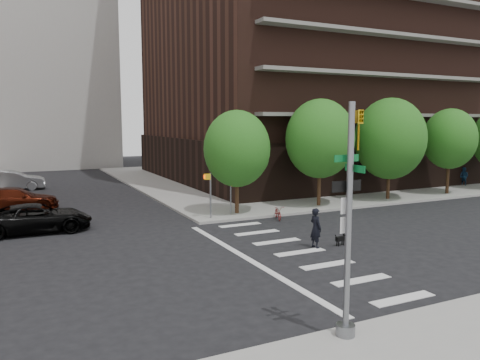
{
  "coord_description": "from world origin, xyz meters",
  "views": [
    {
      "loc": [
        -7.98,
        -16.68,
        5.67
      ],
      "look_at": [
        3.0,
        6.0,
        2.5
      ],
      "focal_mm": 35.0,
      "sensor_mm": 36.0,
      "label": 1
    }
  ],
  "objects": [
    {
      "name": "ground",
      "position": [
        0.0,
        0.0,
        0.0
      ],
      "size": [
        120.0,
        120.0,
        0.0
      ],
      "primitive_type": "plane",
      "color": "black",
      "rests_on": "ground"
    },
    {
      "name": "sidewalk_ne",
      "position": [
        20.5,
        23.5,
        0.07
      ],
      "size": [
        39.0,
        33.0,
        0.15
      ],
      "primitive_type": "cube",
      "color": "gray",
      "rests_on": "ground"
    },
    {
      "name": "crosswalk",
      "position": [
        2.21,
        -0.0,
        0.01
      ],
      "size": [
        3.85,
        13.0,
        0.01
      ],
      "color": "silver",
      "rests_on": "ground"
    },
    {
      "name": "tree_a",
      "position": [
        4.0,
        8.5,
        4.04
      ],
      "size": [
        4.0,
        4.0,
        5.9
      ],
      "color": "#301E11",
      "rests_on": "sidewalk_ne"
    },
    {
      "name": "tree_b",
      "position": [
        10.0,
        8.5,
        4.54
      ],
      "size": [
        4.5,
        4.5,
        6.65
      ],
      "color": "#301E11",
      "rests_on": "sidewalk_ne"
    },
    {
      "name": "tree_c",
      "position": [
        16.0,
        8.5,
        4.45
      ],
      "size": [
        5.0,
        5.0,
        6.8
      ],
      "color": "#301E11",
      "rests_on": "sidewalk_ne"
    },
    {
      "name": "tree_d",
      "position": [
        22.0,
        8.5,
        4.34
      ],
      "size": [
        4.0,
        4.0,
        6.2
      ],
      "color": "#301E11",
      "rests_on": "sidewalk_ne"
    },
    {
      "name": "traffic_signal",
      "position": [
        -0.47,
        -7.49,
        2.7
      ],
      "size": [
        0.9,
        0.75,
        6.0
      ],
      "color": "slate",
      "rests_on": "sidewalk_s"
    },
    {
      "name": "pedestrian_signal",
      "position": [
        2.32,
        7.92,
        1.85
      ],
      "size": [
        2.18,
        0.67,
        2.6
      ],
      "color": "slate",
      "rests_on": "sidewalk_ne"
    },
    {
      "name": "parked_car_black",
      "position": [
        -7.1,
        9.0,
        0.74
      ],
      "size": [
        2.58,
        5.39,
        1.48
      ],
      "primitive_type": "imported",
      "rotation": [
        0.0,
        0.0,
        1.55
      ],
      "color": "black",
      "rests_on": "ground"
    },
    {
      "name": "parked_car_maroon",
      "position": [
        -8.05,
        16.0,
        0.74
      ],
      "size": [
        2.52,
        5.29,
        1.49
      ],
      "primitive_type": "imported",
      "rotation": [
        0.0,
        0.0,
        1.48
      ],
      "color": "#390F06",
      "rests_on": "ground"
    },
    {
      "name": "parked_car_silver",
      "position": [
        -8.2,
        25.96,
        0.82
      ],
      "size": [
        1.89,
        5.01,
        1.63
      ],
      "primitive_type": "imported",
      "rotation": [
        0.0,
        0.0,
        1.54
      ],
      "color": "gray",
      "rests_on": "ground"
    },
    {
      "name": "scooter",
      "position": [
        5.66,
        6.4,
        0.4
      ],
      "size": [
        1.01,
        1.61,
        0.8
      ],
      "primitive_type": "imported",
      "rotation": [
        0.0,
        0.0,
        -0.34
      ],
      "color": "maroon",
      "rests_on": "ground"
    },
    {
      "name": "dog_walker",
      "position": [
        4.04,
        0.34,
        0.91
      ],
      "size": [
        0.69,
        0.48,
        1.82
      ],
      "primitive_type": "imported",
      "rotation": [
        0.0,
        0.0,
        1.65
      ],
      "color": "black",
      "rests_on": "ground"
    },
    {
      "name": "dog",
      "position": [
        5.32,
        0.14,
        0.33
      ],
      "size": [
        0.62,
        0.23,
        0.52
      ],
      "rotation": [
        0.0,
        0.0,
        0.13
      ],
      "color": "black",
      "rests_on": "ground"
    },
    {
      "name": "pedestrian_far",
      "position": [
        26.99,
        11.0,
        0.94
      ],
      "size": [
        0.8,
        0.65,
        1.58
      ],
      "primitive_type": "imported",
      "rotation": [
        0.0,
        0.0,
        -1.51
      ],
      "color": "#13304E",
      "rests_on": "sidewalk_ne"
    }
  ]
}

